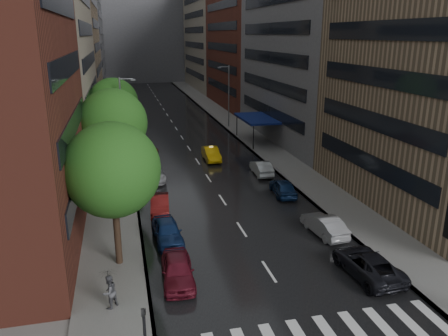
{
  "coord_description": "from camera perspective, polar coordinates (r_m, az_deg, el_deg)",
  "views": [
    {
      "loc": [
        -7.93,
        -17.64,
        13.47
      ],
      "look_at": [
        0.0,
        15.45,
        3.0
      ],
      "focal_mm": 35.0,
      "sensor_mm": 36.0,
      "label": 1
    }
  ],
  "objects": [
    {
      "name": "taxi",
      "position": [
        48.52,
        -1.69,
        1.87
      ],
      "size": [
        1.58,
        4.44,
        1.46
      ],
      "primitive_type": "imported",
      "rotation": [
        0.0,
        0.0,
        -0.01
      ],
      "color": "#E4AE0C",
      "rests_on": "ground"
    },
    {
      "name": "buildings_right",
      "position": [
        77.82,
        3.86,
        18.22
      ],
      "size": [
        8.05,
        109.1,
        36.0
      ],
      "color": "#937A5B",
      "rests_on": "ground"
    },
    {
      "name": "parked_cars_left",
      "position": [
        37.95,
        -8.87,
        -2.73
      ],
      "size": [
        2.8,
        29.56,
        1.52
      ],
      "color": "maroon",
      "rests_on": "ground"
    },
    {
      "name": "awning",
      "position": [
        56.25,
        4.29,
        6.47
      ],
      "size": [
        4.0,
        8.0,
        3.12
      ],
      "color": "navy",
      "rests_on": "sidewalk_right"
    },
    {
      "name": "sidewalk_left",
      "position": [
        68.97,
        -14.16,
        5.38
      ],
      "size": [
        4.0,
        140.0,
        0.15
      ],
      "primitive_type": "cube",
      "color": "gray",
      "rests_on": "ground"
    },
    {
      "name": "ground",
      "position": [
        23.57,
        9.24,
        -18.0
      ],
      "size": [
        220.0,
        220.0,
        0.0
      ],
      "primitive_type": "plane",
      "color": "gray",
      "rests_on": "ground"
    },
    {
      "name": "street_lamp_left",
      "position": [
        48.41,
        -13.09,
        6.45
      ],
      "size": [
        1.74,
        0.22,
        9.0
      ],
      "color": "gray",
      "rests_on": "sidewalk_left"
    },
    {
      "name": "parked_cars_right",
      "position": [
        33.41,
        11.23,
        -5.7
      ],
      "size": [
        2.6,
        24.41,
        1.44
      ],
      "color": "black",
      "rests_on": "ground"
    },
    {
      "name": "tree_far",
      "position": [
        51.43,
        -14.23,
        8.29
      ],
      "size": [
        5.54,
        5.54,
        8.84
      ],
      "color": "#382619",
      "rests_on": "ground"
    },
    {
      "name": "street_lamp_right",
      "position": [
        65.14,
        0.56,
        9.53
      ],
      "size": [
        1.74,
        0.22,
        9.0
      ],
      "color": "gray",
      "rests_on": "sidewalk_right"
    },
    {
      "name": "ped_black_umbrella",
      "position": [
        23.37,
        -14.82,
        -14.7
      ],
      "size": [
        1.1,
        1.1,
        2.09
      ],
      "color": "#47474C",
      "rests_on": "sidewalk_left"
    },
    {
      "name": "building_far",
      "position": [
        135.9,
        -10.65,
        17.89
      ],
      "size": [
        40.0,
        14.0,
        32.0
      ],
      "primitive_type": "cube",
      "color": "slate",
      "rests_on": "ground"
    },
    {
      "name": "tree_mid",
      "position": [
        38.01,
        -14.31,
        5.7
      ],
      "size": [
        5.78,
        5.78,
        9.21
      ],
      "color": "#382619",
      "rests_on": "ground"
    },
    {
      "name": "sidewalk_right",
      "position": [
        71.01,
        0.57,
        6.23
      ],
      "size": [
        4.0,
        140.0,
        0.15
      ],
      "primitive_type": "cube",
      "color": "gray",
      "rests_on": "ground"
    },
    {
      "name": "tree_near",
      "position": [
        25.66,
        -14.38,
        -0.27
      ],
      "size": [
        5.54,
        5.54,
        8.83
      ],
      "color": "#382619",
      "rests_on": "ground"
    },
    {
      "name": "buildings_left",
      "position": [
        76.8,
        -19.76,
        18.04
      ],
      "size": [
        8.0,
        108.0,
        38.0
      ],
      "color": "maroon",
      "rests_on": "ground"
    },
    {
      "name": "road",
      "position": [
        69.43,
        -6.69,
        5.8
      ],
      "size": [
        14.0,
        140.0,
        0.01
      ],
      "primitive_type": "cube",
      "color": "black",
      "rests_on": "ground"
    },
    {
      "name": "crosswalk",
      "position": [
        22.18,
        11.85,
        -20.68
      ],
      "size": [
        13.15,
        2.8,
        0.01
      ],
      "color": "silver",
      "rests_on": "ground"
    }
  ]
}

